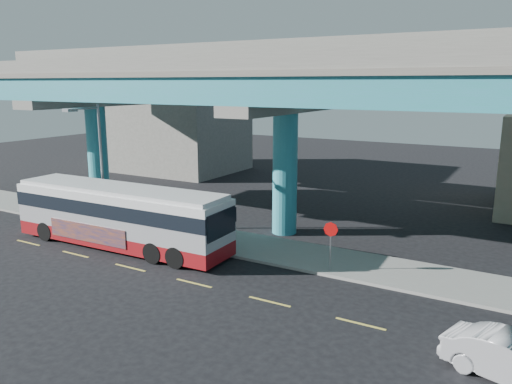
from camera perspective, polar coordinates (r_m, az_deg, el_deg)
The scene contains 9 objects.
ground at distance 23.97m, azimuth -6.66°, elevation -10.08°, with size 120.00×120.00×0.00m, color black.
sidewalk at distance 28.25m, azimuth 0.03°, elevation -6.30°, with size 70.00×4.00×0.15m, color gray.
lane_markings at distance 23.74m, azimuth -7.09°, elevation -10.30°, with size 58.00×0.12×0.01m.
viaduct at distance 29.94m, azimuth 3.56°, elevation 12.39°, with size 52.00×12.40×11.70m.
building_concrete at distance 53.59m, azimuth -8.73°, elevation 7.28°, with size 12.00×10.00×9.00m, color gray.
transit_bus at distance 29.06m, azimuth -15.25°, elevation -2.45°, with size 13.60×3.30×3.47m.
parked_car at distance 35.54m, azimuth -17.08°, elevation -1.80°, with size 3.71×1.89×1.21m, color #303136.
street_lamp at distance 31.90m, azimuth -18.07°, elevation 4.63°, with size 0.50×2.51×7.71m.
stop_sign at distance 24.53m, azimuth 8.53°, elevation -4.96°, with size 0.72×0.11×2.40m.
Camera 1 is at (13.36, -17.69, 9.12)m, focal length 35.00 mm.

